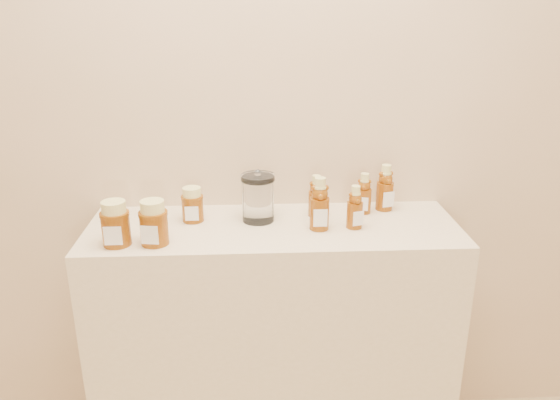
{
  "coord_description": "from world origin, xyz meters",
  "views": [
    {
      "loc": [
        -0.06,
        -0.07,
        1.59
      ],
      "look_at": [
        0.02,
        1.52,
        1.0
      ],
      "focal_mm": 35.0,
      "sensor_mm": 36.0,
      "label": 1
    }
  ],
  "objects_px": {
    "bear_bottle_front_left": "(320,200)",
    "glass_canister": "(258,196)",
    "bear_bottle_back_left": "(316,193)",
    "honey_jar_left": "(115,223)",
    "display_table": "(274,344)"
  },
  "relations": [
    {
      "from": "display_table",
      "to": "bear_bottle_back_left",
      "type": "distance_m",
      "value": 0.56
    },
    {
      "from": "bear_bottle_back_left",
      "to": "bear_bottle_front_left",
      "type": "xyz_separation_m",
      "value": [
        -0.0,
        -0.11,
        0.02
      ]
    },
    {
      "from": "bear_bottle_back_left",
      "to": "honey_jar_left",
      "type": "relative_size",
      "value": 1.17
    },
    {
      "from": "bear_bottle_front_left",
      "to": "display_table",
      "type": "bearing_deg",
      "value": 169.4
    },
    {
      "from": "display_table",
      "to": "glass_canister",
      "type": "height_order",
      "value": "glass_canister"
    },
    {
      "from": "display_table",
      "to": "glass_canister",
      "type": "distance_m",
      "value": 0.54
    },
    {
      "from": "honey_jar_left",
      "to": "glass_canister",
      "type": "relative_size",
      "value": 0.8
    },
    {
      "from": "honey_jar_left",
      "to": "bear_bottle_back_left",
      "type": "bearing_deg",
      "value": 17.88
    },
    {
      "from": "honey_jar_left",
      "to": "display_table",
      "type": "bearing_deg",
      "value": 13.83
    },
    {
      "from": "bear_bottle_front_left",
      "to": "glass_canister",
      "type": "height_order",
      "value": "bear_bottle_front_left"
    },
    {
      "from": "bear_bottle_back_left",
      "to": "honey_jar_left",
      "type": "xyz_separation_m",
      "value": [
        -0.62,
        -0.2,
        -0.01
      ]
    },
    {
      "from": "bear_bottle_back_left",
      "to": "glass_canister",
      "type": "relative_size",
      "value": 0.94
    },
    {
      "from": "bear_bottle_back_left",
      "to": "glass_canister",
      "type": "xyz_separation_m",
      "value": [
        -0.19,
        -0.03,
        0.01
      ]
    },
    {
      "from": "bear_bottle_back_left",
      "to": "bear_bottle_front_left",
      "type": "relative_size",
      "value": 0.83
    },
    {
      "from": "bear_bottle_front_left",
      "to": "glass_canister",
      "type": "relative_size",
      "value": 1.13
    }
  ]
}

